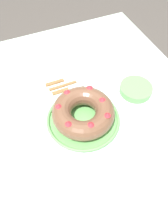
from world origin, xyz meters
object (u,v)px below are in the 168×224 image
(bundt_cake, at_px, (84,112))
(serving_knife, at_px, (63,80))
(fork, at_px, (71,83))
(serving_dish, at_px, (84,119))
(cake_knife, at_px, (68,89))
(side_bowl, at_px, (136,89))

(bundt_cake, xyz_separation_m, serving_knife, (-0.25, -0.00, -0.06))
(fork, bearing_deg, bundt_cake, -9.33)
(fork, height_order, serving_knife, serving_knife)
(serving_dish, relative_size, cake_knife, 1.77)
(fork, xyz_separation_m, cake_knife, (0.03, -0.03, 0.00))
(serving_dish, xyz_separation_m, cake_knife, (-0.18, -0.00, -0.01))
(bundt_cake, bearing_deg, serving_knife, -179.51)
(fork, bearing_deg, cake_knife, -45.83)
(serving_dish, xyz_separation_m, side_bowl, (-0.05, 0.28, 0.01))
(cake_knife, bearing_deg, fork, 134.78)
(fork, height_order, cake_knife, cake_knife)
(side_bowl, bearing_deg, serving_dish, -79.33)
(fork, bearing_deg, serving_knife, -142.62)
(serving_dish, xyz_separation_m, serving_knife, (-0.25, -0.00, -0.01))
(fork, height_order, side_bowl, side_bowl)
(serving_knife, bearing_deg, side_bowl, 49.83)
(bundt_cake, relative_size, serving_knife, 1.27)
(serving_knife, distance_m, cake_knife, 0.06)
(bundt_cake, distance_m, cake_knife, 0.19)
(bundt_cake, xyz_separation_m, fork, (-0.21, 0.03, -0.06))
(fork, bearing_deg, serving_dish, -9.33)
(serving_knife, distance_m, side_bowl, 0.34)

